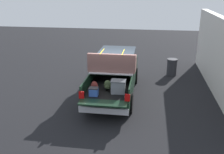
{
  "coord_description": "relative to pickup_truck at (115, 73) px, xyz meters",
  "views": [
    {
      "loc": [
        -11.52,
        -1.62,
        4.97
      ],
      "look_at": [
        -0.6,
        0.0,
        1.1
      ],
      "focal_mm": 41.89,
      "sensor_mm": 36.0,
      "label": 1
    }
  ],
  "objects": [
    {
      "name": "ground_plane",
      "position": [
        -0.36,
        0.0,
        -0.98
      ],
      "size": [
        40.0,
        40.0,
        0.0
      ],
      "primitive_type": "plane",
      "color": "black"
    },
    {
      "name": "pickup_truck",
      "position": [
        0.0,
        0.0,
        0.0
      ],
      "size": [
        6.05,
        2.09,
        2.23
      ],
      "color": "black",
      "rests_on": "ground_plane"
    },
    {
      "name": "building_facade",
      "position": [
        0.48,
        -4.92,
        0.81
      ],
      "size": [
        10.71,
        0.36,
        3.58
      ],
      "primitive_type": "cube",
      "color": "silver",
      "rests_on": "ground_plane"
    },
    {
      "name": "trash_can",
      "position": [
        2.98,
        -2.93,
        -0.49
      ],
      "size": [
        0.6,
        0.6,
        0.98
      ],
      "color": "#2D2D33",
      "rests_on": "ground_plane"
    }
  ]
}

